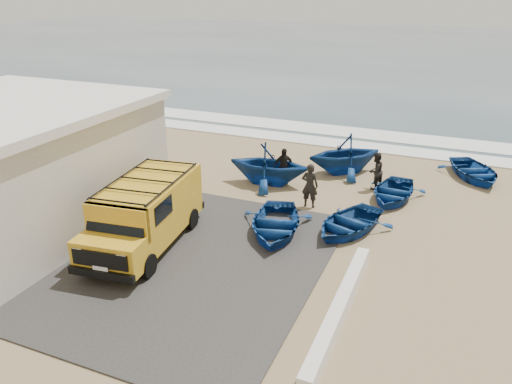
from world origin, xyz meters
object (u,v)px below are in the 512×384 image
(boat_near_left, at_px, (275,224))
(fisherman_front, at_px, (310,186))
(fisherman_middle, at_px, (376,171))
(boat_mid_left, at_px, (269,164))
(parapet, at_px, (339,310))
(boat_far_left, at_px, (345,154))
(building, at_px, (0,166))
(boat_mid_right, at_px, (393,192))
(van, at_px, (145,211))
(fisherman_back, at_px, (283,166))
(boat_near_right, at_px, (348,223))
(boat_far_right, at_px, (474,171))

(boat_near_left, xyz_separation_m, fisherman_front, (0.43, 2.62, 0.52))
(boat_near_left, bearing_deg, fisherman_middle, 51.40)
(boat_mid_left, bearing_deg, parapet, -152.01)
(boat_far_left, height_order, fisherman_middle, boat_far_left)
(building, relative_size, boat_mid_right, 2.93)
(building, bearing_deg, parapet, -4.58)
(van, xyz_separation_m, boat_far_left, (4.38, 9.28, -0.29))
(fisherman_back, bearing_deg, fisherman_middle, -24.35)
(parapet, height_order, boat_mid_left, boat_mid_left)
(van, bearing_deg, fisherman_back, 65.14)
(parapet, relative_size, boat_far_left, 1.72)
(boat_near_left, height_order, boat_near_right, boat_near_left)
(fisherman_back, bearing_deg, building, -174.09)
(fisherman_front, bearing_deg, boat_mid_right, -148.82)
(fisherman_front, height_order, fisherman_back, fisherman_front)
(boat_near_left, bearing_deg, fisherman_back, 91.77)
(boat_mid_left, bearing_deg, fisherman_front, -129.55)
(building, xyz_separation_m, parapet, (12.50, -1.00, -1.89))
(boat_near_left, height_order, fisherman_middle, fisherman_middle)
(boat_near_left, height_order, boat_far_right, boat_near_left)
(boat_mid_right, relative_size, fisherman_front, 1.81)
(boat_near_right, xyz_separation_m, boat_far_left, (-1.56, 5.77, 0.57))
(boat_near_right, relative_size, fisherman_front, 1.87)
(fisherman_middle, height_order, fisherman_back, fisherman_middle)
(boat_near_right, bearing_deg, fisherman_middle, 107.78)
(building, height_order, boat_far_left, building)
(van, height_order, boat_mid_left, van)
(van, bearing_deg, boat_mid_right, 38.26)
(building, distance_m, boat_far_left, 14.04)
(boat_far_left, distance_m, fisherman_back, 3.13)
(boat_mid_right, bearing_deg, boat_mid_left, -172.16)
(van, xyz_separation_m, boat_far_right, (9.92, 10.79, -0.86))
(fisherman_front, bearing_deg, boat_mid_left, -38.28)
(boat_near_left, distance_m, boat_far_right, 10.50)
(building, bearing_deg, boat_far_right, 35.91)
(building, bearing_deg, boat_mid_right, 30.68)
(building, relative_size, boat_far_right, 2.75)
(fisherman_front, bearing_deg, fisherman_middle, -128.15)
(fisherman_middle, bearing_deg, van, -8.06)
(parapet, height_order, van, van)
(boat_near_right, relative_size, boat_mid_left, 0.95)
(fisherman_front, bearing_deg, boat_near_left, 77.48)
(building, height_order, fisherman_back, building)
(parapet, distance_m, fisherman_front, 7.10)
(building, distance_m, boat_mid_right, 14.73)
(fisherman_front, xyz_separation_m, fisherman_back, (-1.79, 1.97, -0.10))
(boat_near_right, xyz_separation_m, fisherman_front, (-1.89, 1.50, 0.54))
(boat_mid_left, height_order, boat_far_right, boat_mid_left)
(boat_mid_left, xyz_separation_m, fisherman_front, (2.35, -1.65, -0.03))
(boat_far_left, bearing_deg, fisherman_front, -45.20)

